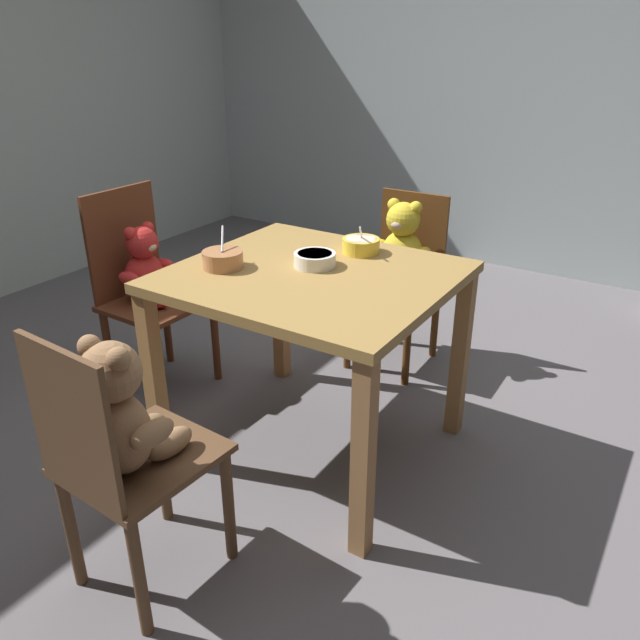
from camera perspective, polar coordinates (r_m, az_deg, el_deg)
ground_plane at (r=2.63m, az=-0.60°, el=-11.55°), size 5.20×5.20×0.04m
wall_rear at (r=4.49m, az=18.71°, el=20.72°), size 5.20×0.08×2.62m
dining_table at (r=2.30m, az=-0.67°, el=1.86°), size 0.97×0.88×0.75m
teddy_chair_near_front at (r=1.81m, az=-17.56°, el=-9.55°), size 0.39×0.43×0.86m
teddy_chair_far_center at (r=3.06m, az=7.32°, el=5.67°), size 0.38×0.41×0.83m
teddy_chair_near_left at (r=2.92m, az=-15.48°, el=3.65°), size 0.39×0.42×0.92m
porridge_bowl_yellow_far_center at (r=2.46m, az=3.73°, el=6.80°), size 0.15×0.15×0.13m
porridge_bowl_terracotta_near_left at (r=2.32m, az=-8.81°, el=5.51°), size 0.15×0.15×0.14m
porridge_bowl_white_center at (r=2.31m, az=-0.47°, el=5.54°), size 0.15×0.15×0.05m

